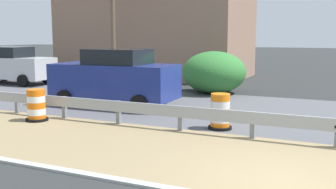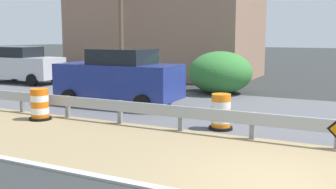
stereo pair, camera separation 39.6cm
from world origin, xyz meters
TOP-DOWN VIEW (x-y plane):
  - ground_plane at (0.00, 0.00)m, footprint 160.00×160.00m
  - median_dirt_strip at (0.89, 0.00)m, footprint 4.18×120.00m
  - far_lane_asphalt at (6.51, 0.00)m, footprint 7.07×120.00m
  - traffic_barrel_nearest at (3.46, 2.45)m, footprint 0.67×0.67m
  - traffic_barrel_close at (2.14, 7.94)m, footprint 0.69×0.69m
  - car_lead_far_lane at (5.41, 7.15)m, footprint 2.26×4.70m
  - car_distant_a at (9.00, 15.97)m, footprint 2.11×4.70m
  - roadside_shop_near at (16.15, 10.79)m, footprint 6.69×11.85m
  - utility_pole_near at (11.46, 11.05)m, footprint 0.24×1.80m
  - bush_roadside at (10.14, 4.87)m, footprint 2.88×2.88m

SIDE VIEW (x-z plane):
  - ground_plane at x=0.00m, z-range 0.00..0.00m
  - far_lane_asphalt at x=6.51m, z-range 0.00..0.00m
  - median_dirt_strip at x=0.89m, z-range 0.00..0.01m
  - traffic_barrel_close at x=2.14m, z-range -0.05..0.93m
  - traffic_barrel_nearest at x=3.46m, z-range -0.05..0.96m
  - bush_roadside at x=10.14m, z-range 0.00..1.91m
  - car_distant_a at x=9.00m, z-range 0.00..2.00m
  - car_lead_far_lane at x=5.41m, z-range 0.00..2.13m
  - roadside_shop_near at x=16.15m, z-range 0.01..5.71m
  - utility_pole_near at x=11.46m, z-range 0.16..8.54m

